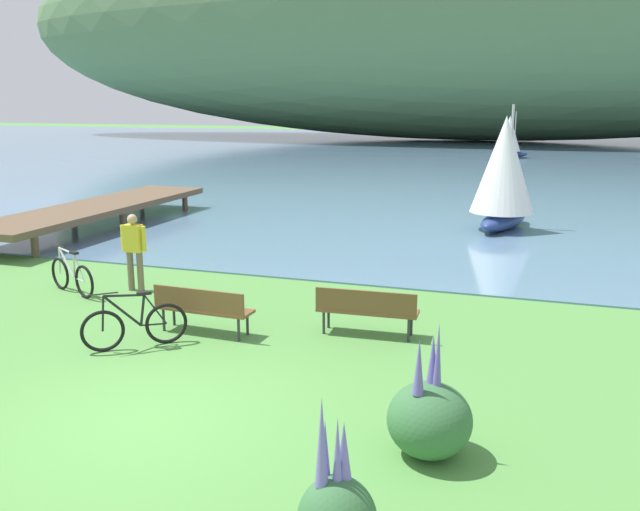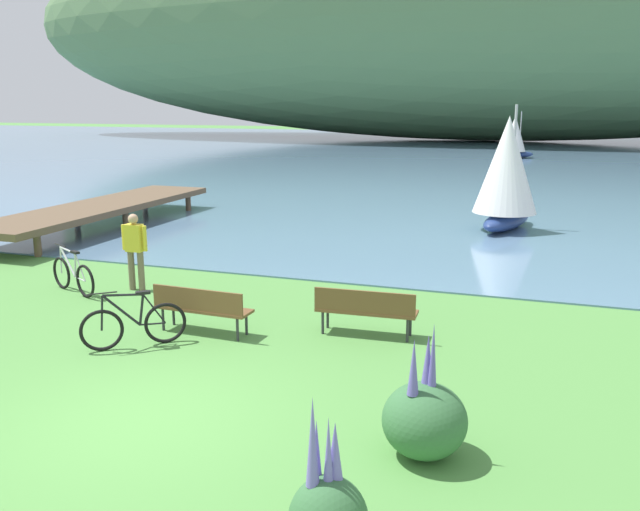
{
  "view_description": "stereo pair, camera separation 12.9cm",
  "coord_description": "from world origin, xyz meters",
  "px_view_note": "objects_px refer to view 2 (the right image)",
  "views": [
    {
      "loc": [
        4.73,
        -6.91,
        4.08
      ],
      "look_at": [
        0.53,
        5.72,
        1.0
      ],
      "focal_mm": 37.41,
      "sensor_mm": 36.0,
      "label": 1
    },
    {
      "loc": [
        4.86,
        -6.87,
        4.08
      ],
      "look_at": [
        0.53,
        5.72,
        1.0
      ],
      "focal_mm": 37.41,
      "sensor_mm": 36.0,
      "label": 2
    }
  ],
  "objects_px": {
    "bicycle_leaning_near_bench": "(73,275)",
    "sailboat_mid_bay": "(507,172)",
    "park_bench_further_along": "(366,308)",
    "bicycle_beside_path": "(134,325)",
    "person_at_shoreline": "(135,247)",
    "park_bench_near_camera": "(201,306)",
    "sailboat_nearest_to_shore": "(515,136)"
  },
  "relations": [
    {
      "from": "bicycle_leaning_near_bench",
      "to": "sailboat_mid_bay",
      "type": "distance_m",
      "value": 13.4
    },
    {
      "from": "park_bench_further_along",
      "to": "sailboat_mid_bay",
      "type": "bearing_deg",
      "value": 81.53
    },
    {
      "from": "bicycle_leaning_near_bench",
      "to": "bicycle_beside_path",
      "type": "relative_size",
      "value": 1.19
    },
    {
      "from": "bicycle_beside_path",
      "to": "person_at_shoreline",
      "type": "xyz_separation_m",
      "value": [
        -2.0,
        3.04,
        0.58
      ]
    },
    {
      "from": "park_bench_further_along",
      "to": "bicycle_beside_path",
      "type": "xyz_separation_m",
      "value": [
        -3.58,
        -1.79,
        -0.12
      ]
    },
    {
      "from": "bicycle_leaning_near_bench",
      "to": "person_at_shoreline",
      "type": "height_order",
      "value": "person_at_shoreline"
    },
    {
      "from": "bicycle_leaning_near_bench",
      "to": "person_at_shoreline",
      "type": "bearing_deg",
      "value": 29.22
    },
    {
      "from": "park_bench_near_camera",
      "to": "bicycle_leaning_near_bench",
      "type": "relative_size",
      "value": 1.11
    },
    {
      "from": "bicycle_leaning_near_bench",
      "to": "person_at_shoreline",
      "type": "relative_size",
      "value": 0.96
    },
    {
      "from": "park_bench_further_along",
      "to": "bicycle_beside_path",
      "type": "relative_size",
      "value": 1.32
    },
    {
      "from": "park_bench_further_along",
      "to": "sailboat_mid_bay",
      "type": "height_order",
      "value": "sailboat_mid_bay"
    },
    {
      "from": "sailboat_nearest_to_shore",
      "to": "bicycle_beside_path",
      "type": "bearing_deg",
      "value": -95.33
    },
    {
      "from": "park_bench_near_camera",
      "to": "sailboat_nearest_to_shore",
      "type": "distance_m",
      "value": 41.15
    },
    {
      "from": "bicycle_leaning_near_bench",
      "to": "sailboat_nearest_to_shore",
      "type": "relative_size",
      "value": 0.49
    },
    {
      "from": "person_at_shoreline",
      "to": "park_bench_near_camera",
      "type": "bearing_deg",
      "value": -37.03
    },
    {
      "from": "park_bench_near_camera",
      "to": "park_bench_further_along",
      "type": "bearing_deg",
      "value": 16.67
    },
    {
      "from": "park_bench_near_camera",
      "to": "bicycle_beside_path",
      "type": "xyz_separation_m",
      "value": [
        -0.77,
        -0.95,
        -0.12
      ]
    },
    {
      "from": "park_bench_further_along",
      "to": "sailboat_nearest_to_shore",
      "type": "bearing_deg",
      "value": 89.53
    },
    {
      "from": "park_bench_near_camera",
      "to": "bicycle_beside_path",
      "type": "height_order",
      "value": "bicycle_beside_path"
    },
    {
      "from": "bicycle_beside_path",
      "to": "sailboat_mid_bay",
      "type": "relative_size",
      "value": 0.35
    },
    {
      "from": "bicycle_leaning_near_bench",
      "to": "bicycle_beside_path",
      "type": "distance_m",
      "value": 3.97
    },
    {
      "from": "sailboat_mid_bay",
      "to": "sailboat_nearest_to_shore",
      "type": "bearing_deg",
      "value": 92.54
    },
    {
      "from": "park_bench_near_camera",
      "to": "park_bench_further_along",
      "type": "relative_size",
      "value": 1.0
    },
    {
      "from": "person_at_shoreline",
      "to": "bicycle_beside_path",
      "type": "bearing_deg",
      "value": -56.7
    },
    {
      "from": "park_bench_further_along",
      "to": "bicycle_leaning_near_bench",
      "type": "bearing_deg",
      "value": 174.97
    },
    {
      "from": "park_bench_further_along",
      "to": "bicycle_leaning_near_bench",
      "type": "height_order",
      "value": "bicycle_leaning_near_bench"
    },
    {
      "from": "bicycle_beside_path",
      "to": "sailboat_mid_bay",
      "type": "bearing_deg",
      "value": 67.75
    },
    {
      "from": "bicycle_beside_path",
      "to": "person_at_shoreline",
      "type": "bearing_deg",
      "value": 123.3
    },
    {
      "from": "person_at_shoreline",
      "to": "sailboat_nearest_to_shore",
      "type": "distance_m",
      "value": 39.38
    },
    {
      "from": "bicycle_leaning_near_bench",
      "to": "park_bench_near_camera",
      "type": "bearing_deg",
      "value": -20.0
    },
    {
      "from": "person_at_shoreline",
      "to": "sailboat_nearest_to_shore",
      "type": "xyz_separation_m",
      "value": [
        5.91,
        38.92,
        0.64
      ]
    },
    {
      "from": "bicycle_leaning_near_bench",
      "to": "person_at_shoreline",
      "type": "distance_m",
      "value": 1.46
    }
  ]
}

